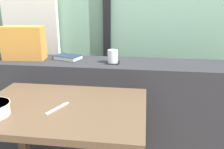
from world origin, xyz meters
TOP-DOWN VIEW (x-y plane):
  - dark_console_ledge at (0.00, 0.55)m, footprint 2.80×0.38m
  - breakfast_table at (-0.07, -0.07)m, footprint 0.92×0.65m
  - coaster_square at (0.14, 0.52)m, footprint 0.10×0.10m
  - juice_glass at (0.14, 0.52)m, footprint 0.08×0.08m
  - closed_book at (-0.24, 0.59)m, footprint 0.23×0.19m
  - throw_pillow at (-0.58, 0.55)m, footprint 0.33×0.17m
  - fork_utensil at (-0.08, -0.11)m, footprint 0.08×0.16m

SIDE VIEW (x-z plane):
  - dark_console_ledge at x=0.00m, z-range 0.00..0.78m
  - breakfast_table at x=-0.07m, z-range 0.22..0.90m
  - fork_utensil at x=-0.08m, z-range 0.69..0.69m
  - coaster_square at x=0.14m, z-range 0.78..0.79m
  - closed_book at x=-0.24m, z-range 0.78..0.81m
  - juice_glass at x=0.14m, z-range 0.78..0.88m
  - throw_pillow at x=-0.58m, z-range 0.78..1.04m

